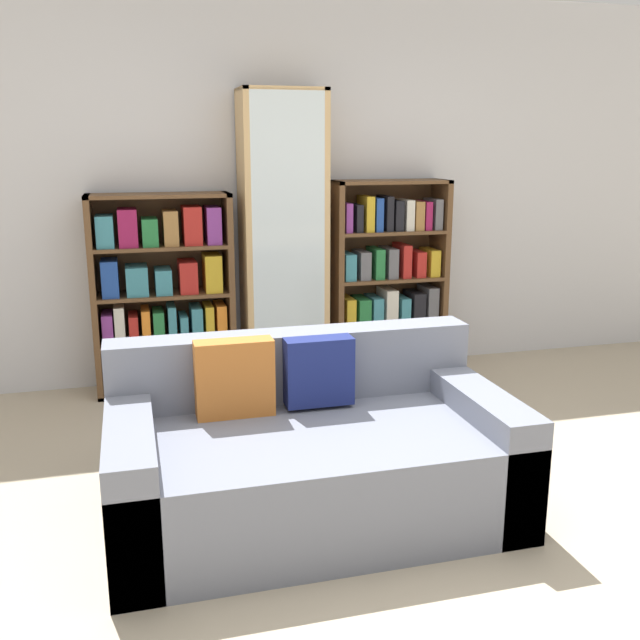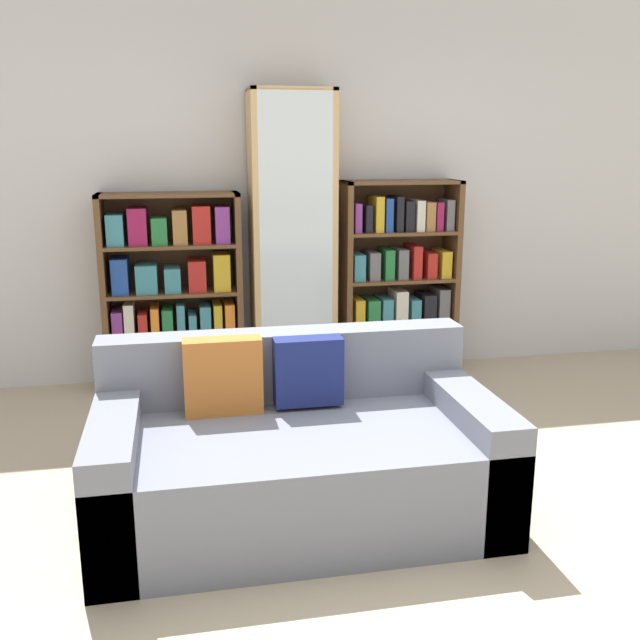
# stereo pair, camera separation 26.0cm
# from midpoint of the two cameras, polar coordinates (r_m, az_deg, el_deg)

# --- Properties ---
(ground_plane) EXTENTS (16.00, 16.00, 0.00)m
(ground_plane) POSITION_cam_midpoint_polar(r_m,az_deg,el_deg) (3.19, 5.89, -17.69)
(ground_plane) COLOR tan
(wall_back) EXTENTS (7.00, 0.06, 2.70)m
(wall_back) POSITION_cam_midpoint_polar(r_m,az_deg,el_deg) (5.20, -3.98, 10.36)
(wall_back) COLOR silver
(wall_back) RESTS_ON ground
(couch) EXTENTS (1.78, 0.99, 0.80)m
(couch) POSITION_cam_midpoint_polar(r_m,az_deg,el_deg) (3.31, -3.11, -10.81)
(couch) COLOR slate
(couch) RESTS_ON ground
(bookshelf_left) EXTENTS (0.94, 0.32, 1.35)m
(bookshelf_left) POSITION_cam_midpoint_polar(r_m,az_deg,el_deg) (4.99, -13.87, 1.68)
(bookshelf_left) COLOR brown
(bookshelf_left) RESTS_ON ground
(display_cabinet) EXTENTS (0.58, 0.36, 2.03)m
(display_cabinet) POSITION_cam_midpoint_polar(r_m,az_deg,el_deg) (5.00, -4.47, 6.25)
(display_cabinet) COLOR tan
(display_cabinet) RESTS_ON ground
(bookshelf_right) EXTENTS (0.84, 0.32, 1.42)m
(bookshelf_right) POSITION_cam_midpoint_polar(r_m,az_deg,el_deg) (5.27, 4.04, 2.96)
(bookshelf_right) COLOR brown
(bookshelf_right) RESTS_ON ground
(wine_bottle) EXTENTS (0.08, 0.08, 0.34)m
(wine_bottle) POSITION_cam_midpoint_polar(r_m,az_deg,el_deg) (4.92, 3.42, -4.21)
(wine_bottle) COLOR black
(wine_bottle) RESTS_ON ground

